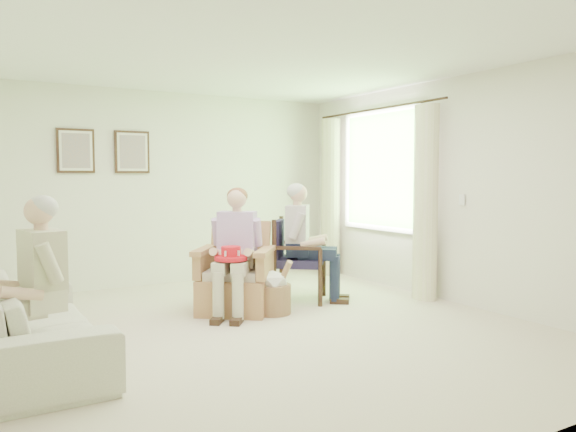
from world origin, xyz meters
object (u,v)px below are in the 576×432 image
object	(u,v)px
sofa	(34,322)
person_wicker	(239,243)
person_dark	(303,234)
person_sofa	(38,275)
wicker_armchair	(234,283)
red_hat	(231,255)
hatbox	(272,292)
wood_armchair	(296,256)

from	to	relation	value
sofa	person_wicker	xyz separation A→B (m)	(2.06, 0.61, 0.44)
person_dark	person_sofa	xyz separation A→B (m)	(-2.96, -1.07, -0.05)
wicker_armchair	red_hat	bearing A→B (deg)	-81.57
wicker_armchair	sofa	size ratio (longest dim) A/B	0.44
person_dark	hatbox	distance (m)	0.88
red_hat	person_sofa	bearing A→B (deg)	-157.99
sofa	person_sofa	world-z (taller)	person_sofa
person_wicker	person_dark	xyz separation A→B (m)	(0.90, 0.15, 0.03)
wicker_armchair	red_hat	size ratio (longest dim) A/B	2.88
wicker_armchair	wood_armchair	xyz separation A→B (m)	(0.90, 0.17, 0.21)
sofa	hatbox	xyz separation A→B (m)	(2.37, 0.42, -0.09)
person_wicker	hatbox	xyz separation A→B (m)	(0.31, -0.18, -0.53)
person_wicker	person_sofa	distance (m)	2.26
person_wicker	person_sofa	size ratio (longest dim) A/B	1.02
red_hat	wood_armchair	bearing A→B (deg)	23.31
person_wicker	person_sofa	xyz separation A→B (m)	(-2.06, -0.92, -0.02)
person_sofa	red_hat	distance (m)	2.06
person_dark	person_sofa	bearing A→B (deg)	148.11
wicker_armchair	person_sofa	size ratio (longest dim) A/B	0.75
person_dark	hatbox	size ratio (longest dim) A/B	2.29
wood_armchair	hatbox	xyz separation A→B (m)	(-0.59, -0.48, -0.29)
wood_armchair	person_wicker	size ratio (longest dim) A/B	0.72
person_dark	red_hat	size ratio (longest dim) A/B	4.04
sofa	red_hat	distance (m)	1.99
sofa	wicker_armchair	bearing A→B (deg)	-70.42
red_hat	hatbox	bearing A→B (deg)	-3.33
sofa	person_wicker	world-z (taller)	person_wicker
person_wicker	person_sofa	bearing A→B (deg)	-117.96
wicker_armchair	hatbox	size ratio (longest dim) A/B	1.63
wood_armchair	person_dark	world-z (taller)	person_dark
wood_armchair	person_wicker	bearing A→B (deg)	146.87
red_hat	hatbox	world-z (taller)	red_hat
person_sofa	red_hat	bearing A→B (deg)	101.79
wood_armchair	person_sofa	distance (m)	3.22
sofa	hatbox	distance (m)	2.41
person_dark	hatbox	xyz separation A→B (m)	(-0.59, -0.33, -0.56)
wicker_armchair	red_hat	world-z (taller)	wicker_armchair
sofa	person_dark	xyz separation A→B (m)	(2.96, 0.75, 0.47)
wood_armchair	sofa	distance (m)	3.11
wood_armchair	red_hat	size ratio (longest dim) A/B	2.82
wicker_armchair	hatbox	bearing A→B (deg)	-7.16
wood_armchair	sofa	size ratio (longest dim) A/B	0.43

